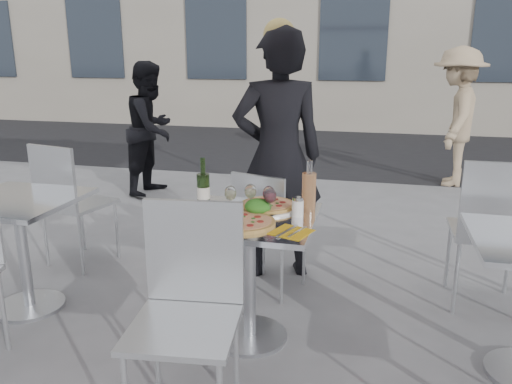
% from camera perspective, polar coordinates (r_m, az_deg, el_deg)
% --- Properties ---
extents(ground, '(80.00, 80.00, 0.00)m').
position_cam_1_polar(ground, '(3.06, -0.71, -16.26)').
color(ground, slate).
extents(street_asphalt, '(24.00, 5.00, 0.00)m').
position_cam_1_polar(street_asphalt, '(9.19, 9.70, 5.03)').
color(street_asphalt, black).
rests_on(street_asphalt, ground).
extents(main_table, '(0.72, 0.72, 0.75)m').
position_cam_1_polar(main_table, '(2.82, -0.75, -6.89)').
color(main_table, '#B7BABF').
rests_on(main_table, ground).
extents(side_table_left, '(0.72, 0.72, 0.75)m').
position_cam_1_polar(side_table_left, '(3.49, -25.33, -3.97)').
color(side_table_left, '#B7BABF').
rests_on(side_table_left, ground).
extents(chair_far, '(0.50, 0.50, 0.87)m').
position_cam_1_polar(chair_far, '(3.36, 1.11, -3.60)').
color(chair_far, silver).
rests_on(chair_far, ground).
extents(chair_near, '(0.50, 0.51, 0.99)m').
position_cam_1_polar(chair_near, '(2.25, -7.70, -11.76)').
color(chair_near, silver).
rests_on(chair_near, ground).
extents(side_chair_lfar, '(0.54, 0.55, 0.98)m').
position_cam_1_polar(side_chair_lfar, '(4.06, -20.74, -0.37)').
color(side_chair_lfar, silver).
rests_on(side_chair_lfar, ground).
extents(side_chair_rfar, '(0.46, 0.48, 1.01)m').
position_cam_1_polar(side_chair_rfar, '(3.44, 25.49, -3.25)').
color(side_chair_rfar, silver).
rests_on(side_chair_rfar, ground).
extents(woman_diner, '(0.76, 0.63, 1.80)m').
position_cam_1_polar(woman_diner, '(3.61, 2.52, 4.06)').
color(woman_diner, black).
rests_on(woman_diner, ground).
extents(pedestrian_a, '(0.65, 0.80, 1.55)m').
position_cam_1_polar(pedestrian_a, '(6.06, -11.85, 7.10)').
color(pedestrian_a, black).
rests_on(pedestrian_a, ground).
extents(pedestrian_b, '(0.81, 1.20, 1.72)m').
position_cam_1_polar(pedestrian_b, '(6.78, 21.88, 7.92)').
color(pedestrian_b, tan).
rests_on(pedestrian_b, ground).
extents(pizza_near, '(0.34, 0.34, 0.02)m').
position_cam_1_polar(pizza_near, '(2.62, -1.47, -3.46)').
color(pizza_near, '#B88C48').
rests_on(pizza_near, main_table).
extents(pizza_far, '(0.36, 0.36, 0.03)m').
position_cam_1_polar(pizza_far, '(2.89, 1.35, -1.58)').
color(pizza_far, white).
rests_on(pizza_far, main_table).
extents(salad_plate, '(0.22, 0.22, 0.09)m').
position_cam_1_polar(salad_plate, '(2.78, 0.25, -1.80)').
color(salad_plate, white).
rests_on(salad_plate, main_table).
extents(wine_bottle, '(0.07, 0.08, 0.29)m').
position_cam_1_polar(wine_bottle, '(2.89, -6.03, 0.38)').
color(wine_bottle, '#2A491B').
rests_on(wine_bottle, main_table).
extents(carafe, '(0.08, 0.08, 0.29)m').
position_cam_1_polar(carafe, '(2.84, 6.06, 0.16)').
color(carafe, '#E59E62').
rests_on(carafe, main_table).
extents(sugar_shaker, '(0.06, 0.06, 0.11)m').
position_cam_1_polar(sugar_shaker, '(2.75, 4.79, -1.70)').
color(sugar_shaker, white).
rests_on(sugar_shaker, main_table).
extents(wineglass_white_a, '(0.07, 0.07, 0.16)m').
position_cam_1_polar(wineglass_white_a, '(2.78, -2.93, -0.24)').
color(wineglass_white_a, white).
rests_on(wineglass_white_a, main_table).
extents(wineglass_white_b, '(0.07, 0.07, 0.16)m').
position_cam_1_polar(wineglass_white_b, '(2.82, -0.64, -0.03)').
color(wineglass_white_b, white).
rests_on(wineglass_white_b, main_table).
extents(wineglass_red_a, '(0.07, 0.07, 0.16)m').
position_cam_1_polar(wineglass_red_a, '(2.73, 1.63, -0.55)').
color(wineglass_red_a, white).
rests_on(wineglass_red_a, main_table).
extents(wineglass_red_b, '(0.07, 0.07, 0.16)m').
position_cam_1_polar(wineglass_red_b, '(2.78, 1.45, -0.26)').
color(wineglass_red_b, white).
rests_on(wineglass_red_b, main_table).
extents(napkin_left, '(0.24, 0.24, 0.01)m').
position_cam_1_polar(napkin_left, '(2.64, -7.61, -3.64)').
color(napkin_left, gold).
rests_on(napkin_left, main_table).
extents(napkin_right, '(0.23, 0.23, 0.01)m').
position_cam_1_polar(napkin_right, '(2.51, 4.07, -4.55)').
color(napkin_right, gold).
rests_on(napkin_right, main_table).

